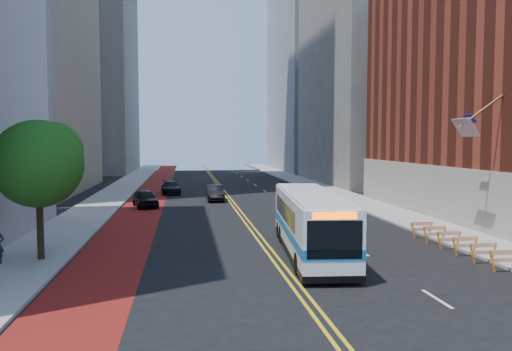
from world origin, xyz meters
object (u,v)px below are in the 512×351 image
(transit_bus, at_px, (310,222))
(car_c, at_px, (171,187))
(car_a, at_px, (145,198))
(street_tree, at_px, (40,160))
(car_b, at_px, (215,193))

(transit_bus, distance_m, car_c, 31.79)
(transit_bus, xyz_separation_m, car_c, (-7.92, 30.78, -0.97))
(car_a, bearing_deg, car_c, 66.16)
(car_c, bearing_deg, street_tree, -105.03)
(car_c, bearing_deg, car_b, -62.53)
(car_a, distance_m, car_b, 7.45)
(car_b, height_order, car_c, car_b)
(transit_bus, xyz_separation_m, car_b, (-3.47, 23.82, -0.92))
(transit_bus, height_order, car_c, transit_bus)
(street_tree, bearing_deg, transit_bus, -1.27)
(car_a, relative_size, car_b, 0.99)
(street_tree, relative_size, transit_bus, 0.57)
(car_b, bearing_deg, street_tree, -112.91)
(car_a, xyz_separation_m, car_c, (1.93, 10.80, -0.07))
(street_tree, xyz_separation_m, car_b, (9.74, 23.53, -4.16))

